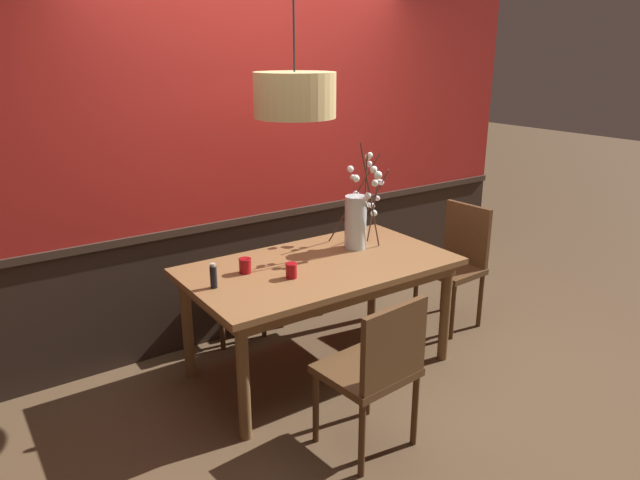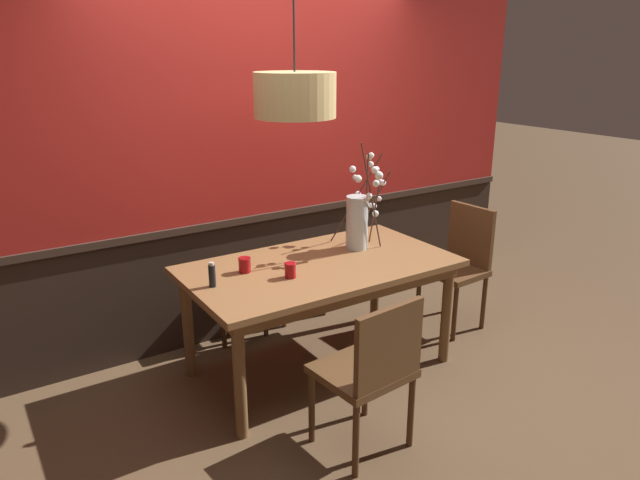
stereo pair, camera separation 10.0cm
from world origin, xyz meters
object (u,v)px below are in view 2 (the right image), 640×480
object	(u,v)px
chair_head_east_end	(460,260)
condiment_bottle	(212,275)
candle_holder_nearer_edge	(290,270)
dining_table	(320,275)
chair_far_side_left	(228,268)
candle_holder_nearer_center	(245,265)
chair_far_side_right	(287,250)
vase_with_blossoms	(359,219)
chair_near_side_left	(372,367)
pendant_lamp	(295,95)

from	to	relation	value
chair_head_east_end	condiment_bottle	distance (m)	2.03
candle_holder_nearer_edge	condiment_bottle	xyz separation A→B (m)	(-0.45, 0.12, 0.02)
dining_table	chair_far_side_left	size ratio (longest dim) A/B	1.91
candle_holder_nearer_center	candle_holder_nearer_edge	size ratio (longest dim) A/B	1.01
chair_far_side_left	chair_far_side_right	bearing A→B (deg)	6.37
dining_table	candle_holder_nearer_edge	bearing A→B (deg)	-159.57
vase_with_blossoms	candle_holder_nearer_edge	size ratio (longest dim) A/B	8.08
candle_holder_nearer_center	chair_far_side_right	bearing A→B (deg)	46.67
chair_far_side_left	chair_near_side_left	size ratio (longest dim) A/B	1.02
vase_with_blossoms	pendant_lamp	distance (m)	0.99
chair_head_east_end	chair_near_side_left	xyz separation A→B (m)	(-1.52, -0.86, -0.02)
chair_far_side_right	candle_holder_nearer_edge	xyz separation A→B (m)	(-0.56, -1.03, 0.28)
chair_far_side_left	pendant_lamp	bearing A→B (deg)	-78.63
chair_far_side_left	chair_far_side_right	distance (m)	0.56
chair_near_side_left	condiment_bottle	xyz separation A→B (m)	(-0.49, 0.89, 0.32)
condiment_bottle	chair_near_side_left	bearing A→B (deg)	-61.38
dining_table	chair_head_east_end	xyz separation A→B (m)	(1.27, -0.02, -0.14)
chair_far_side_left	vase_with_blossoms	xyz separation A→B (m)	(0.67, -0.75, 0.46)
candle_holder_nearer_edge	chair_head_east_end	bearing A→B (deg)	3.24
vase_with_blossoms	chair_head_east_end	bearing A→B (deg)	-8.89
chair_near_side_left	vase_with_blossoms	size ratio (longest dim) A/B	1.18
chair_head_east_end	pendant_lamp	world-z (taller)	pendant_lamp
dining_table	pendant_lamp	size ratio (longest dim) A/B	1.32
condiment_bottle	vase_with_blossoms	bearing A→B (deg)	5.07
vase_with_blossoms	condiment_bottle	bearing A→B (deg)	-174.93
candle_holder_nearer_center	candle_holder_nearer_edge	distance (m)	0.30
vase_with_blossoms	pendant_lamp	xyz separation A→B (m)	(-0.51, -0.02, 0.85)
condiment_bottle	pendant_lamp	bearing A→B (deg)	7.01
chair_head_east_end	condiment_bottle	world-z (taller)	chair_head_east_end
candle_holder_nearer_edge	pendant_lamp	xyz separation A→B (m)	(0.17, 0.20, 1.01)
chair_near_side_left	pendant_lamp	size ratio (longest dim) A/B	0.68
vase_with_blossoms	candle_holder_nearer_center	size ratio (longest dim) A/B	8.01
chair_far_side_right	condiment_bottle	distance (m)	1.39
chair_far_side_right	candle_holder_nearer_edge	size ratio (longest dim) A/B	10.19
dining_table	candle_holder_nearer_center	bearing A→B (deg)	165.05
candle_holder_nearer_center	pendant_lamp	xyz separation A→B (m)	(0.36, -0.03, 1.01)
chair_head_east_end	pendant_lamp	size ratio (longest dim) A/B	0.72
chair_near_side_left	candle_holder_nearer_center	distance (m)	1.07
pendant_lamp	chair_near_side_left	bearing A→B (deg)	-97.68
condiment_bottle	candle_holder_nearer_edge	bearing A→B (deg)	-15.44
candle_holder_nearer_center	candle_holder_nearer_edge	xyz separation A→B (m)	(0.19, -0.23, -0.00)
pendant_lamp	candle_holder_nearer_edge	bearing A→B (deg)	-129.66
dining_table	chair_far_side_right	size ratio (longest dim) A/B	1.82
chair_far_side_right	condiment_bottle	bearing A→B (deg)	-138.19
chair_far_side_right	pendant_lamp	size ratio (longest dim) A/B	0.72
chair_head_east_end	chair_far_side_left	bearing A→B (deg)	150.20
chair_head_east_end	condiment_bottle	bearing A→B (deg)	178.95
chair_far_side_right	condiment_bottle	world-z (taller)	chair_far_side_right
candle_holder_nearer_center	candle_holder_nearer_edge	world-z (taller)	same
chair_head_east_end	chair_far_side_right	distance (m)	1.37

